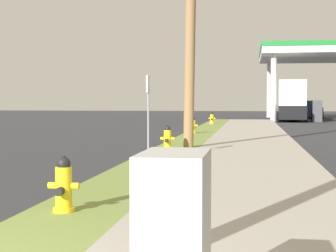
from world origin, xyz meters
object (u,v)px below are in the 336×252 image
Objects in this scene: fire_hydrant_third at (193,126)px; car_navy_by_far_pump at (310,110)px; fire_hydrant_second at (167,139)px; fire_hydrant_fourth at (212,119)px; truck_black_at_forecourt at (291,102)px; car_teal_by_near_pump at (304,110)px; fire_hydrant_nearest at (64,187)px; street_sign_post at (148,99)px.

car_navy_by_far_pump reaches higher than fire_hydrant_third.
fire_hydrant_second and fire_hydrant_fourth have the same top height.
truck_black_at_forecourt is (5.65, 18.87, 1.04)m from fire_hydrant_third.
car_teal_by_near_pump is at bearing 75.80° from fire_hydrant_third.
truck_black_at_forecourt reaches higher than fire_hydrant_nearest.
street_sign_post is at bearing -100.55° from car_teal_by_near_pump.
street_sign_post is (-0.15, -21.15, 1.19)m from fire_hydrant_fourth.
car_navy_by_far_pump is at bearing 78.09° from street_sign_post.
fire_hydrant_fourth is at bearing -122.78° from truck_black_at_forecourt.
fire_hydrant_nearest is 28.09m from fire_hydrant_fourth.
truck_black_at_forecourt is at bearing -106.17° from car_navy_by_far_pump.
street_sign_post reaches higher than fire_hydrant_second.
fire_hydrant_nearest is 1.00× the size of fire_hydrant_third.
car_teal_by_near_pump is at bearing 94.31° from car_navy_by_far_pump.
truck_black_at_forecourt is (5.67, 29.72, -0.15)m from street_sign_post.
car_teal_by_near_pump is at bearing 79.04° from fire_hydrant_second.
fire_hydrant_nearest and fire_hydrant_second have the same top height.
car_teal_by_near_pump reaches higher than fire_hydrant_nearest.
fire_hydrant_third is at bearing -106.65° from truck_black_at_forecourt.
fire_hydrant_third is (-0.12, 8.53, 0.00)m from fire_hydrant_second.
truck_black_at_forecourt reaches higher than car_navy_by_far_pump.
car_navy_by_far_pump is (7.86, 37.27, -0.91)m from street_sign_post.
fire_hydrant_second is at bearing -102.44° from car_navy_by_far_pump.
car_navy_by_far_pump is 0.70× the size of truck_black_at_forecourt.
fire_hydrant_second is 27.97m from truck_black_at_forecourt.
fire_hydrant_third is at bearing 90.39° from fire_hydrant_nearest.
fire_hydrant_third is at bearing -106.51° from car_navy_by_far_pump.
truck_black_at_forecourt is at bearing 81.43° from fire_hydrant_nearest.
fire_hydrant_fourth is 0.35× the size of street_sign_post.
fire_hydrant_third is at bearing -104.20° from car_teal_by_near_pump.
car_teal_by_near_pump is 11.24m from truck_black_at_forecourt.
car_teal_by_near_pump is 1.01× the size of car_navy_by_far_pump.
fire_hydrant_nearest is at bearing -98.87° from car_teal_by_near_pump.
fire_hydrant_third is 1.00× the size of fire_hydrant_fourth.
fire_hydrant_fourth is 20.99m from car_teal_by_near_pump.
truck_black_at_forecourt is (5.52, 8.57, 1.04)m from fire_hydrant_fourth.
street_sign_post is 30.26m from truck_black_at_forecourt.
fire_hydrant_second is at bearing -100.96° from car_teal_by_near_pump.
street_sign_post is at bearing -100.80° from truck_black_at_forecourt.
fire_hydrant_fourth is at bearing -115.55° from car_navy_by_far_pump.
fire_hydrant_nearest is at bearing -90.01° from fire_hydrant_second.
truck_black_at_forecourt is (-2.19, -7.55, 0.77)m from car_navy_by_far_pump.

